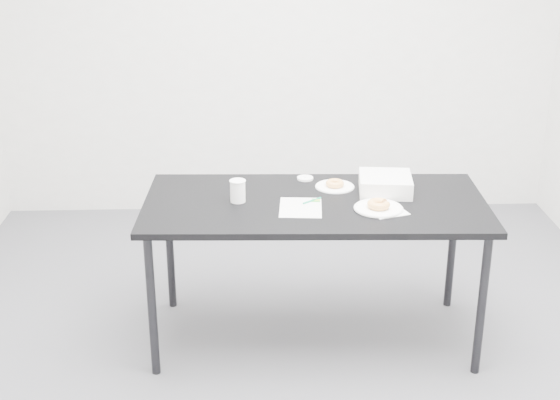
{
  "coord_description": "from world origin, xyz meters",
  "views": [
    {
      "loc": [
        -0.18,
        -3.48,
        2.24
      ],
      "look_at": [
        -0.05,
        0.02,
        0.85
      ],
      "focal_mm": 50.0,
      "sensor_mm": 36.0,
      "label": 1
    }
  ],
  "objects_px": {
    "pen": "(312,201)",
    "scorecard": "(301,208)",
    "plate_near": "(378,208)",
    "bakery_box": "(385,184)",
    "donut_near": "(379,204)",
    "plate_far": "(335,187)",
    "table": "(315,212)",
    "coffee_cup": "(238,191)",
    "donut_far": "(335,183)"
  },
  "relations": [
    {
      "from": "plate_near",
      "to": "bakery_box",
      "type": "distance_m",
      "value": 0.25
    },
    {
      "from": "donut_near",
      "to": "plate_far",
      "type": "bearing_deg",
      "value": 119.88
    },
    {
      "from": "pen",
      "to": "bakery_box",
      "type": "distance_m",
      "value": 0.41
    },
    {
      "from": "plate_near",
      "to": "plate_far",
      "type": "height_order",
      "value": "plate_near"
    },
    {
      "from": "plate_near",
      "to": "bakery_box",
      "type": "xyz_separation_m",
      "value": [
        0.07,
        0.24,
        0.04
      ]
    },
    {
      "from": "pen",
      "to": "coffee_cup",
      "type": "distance_m",
      "value": 0.38
    },
    {
      "from": "plate_far",
      "to": "bakery_box",
      "type": "height_order",
      "value": "bakery_box"
    },
    {
      "from": "pen",
      "to": "bakery_box",
      "type": "xyz_separation_m",
      "value": [
        0.39,
        0.12,
        0.04
      ]
    },
    {
      "from": "scorecard",
      "to": "plate_far",
      "type": "height_order",
      "value": "plate_far"
    },
    {
      "from": "pen",
      "to": "donut_far",
      "type": "height_order",
      "value": "donut_far"
    },
    {
      "from": "scorecard",
      "to": "coffee_cup",
      "type": "relative_size",
      "value": 2.29
    },
    {
      "from": "table",
      "to": "scorecard",
      "type": "bearing_deg",
      "value": -131.15
    },
    {
      "from": "donut_near",
      "to": "plate_far",
      "type": "relative_size",
      "value": 0.55
    },
    {
      "from": "pen",
      "to": "plate_far",
      "type": "xyz_separation_m",
      "value": [
        0.14,
        0.2,
        -0.0
      ]
    },
    {
      "from": "donut_near",
      "to": "bakery_box",
      "type": "relative_size",
      "value": 0.43
    },
    {
      "from": "scorecard",
      "to": "bakery_box",
      "type": "bearing_deg",
      "value": 28.37
    },
    {
      "from": "donut_far",
      "to": "plate_near",
      "type": "bearing_deg",
      "value": -60.12
    },
    {
      "from": "scorecard",
      "to": "coffee_cup",
      "type": "distance_m",
      "value": 0.33
    },
    {
      "from": "table",
      "to": "coffee_cup",
      "type": "distance_m",
      "value": 0.41
    },
    {
      "from": "pen",
      "to": "plate_near",
      "type": "distance_m",
      "value": 0.34
    },
    {
      "from": "donut_far",
      "to": "coffee_cup",
      "type": "bearing_deg",
      "value": -160.0
    },
    {
      "from": "scorecard",
      "to": "donut_near",
      "type": "height_order",
      "value": "donut_near"
    },
    {
      "from": "plate_near",
      "to": "donut_far",
      "type": "relative_size",
      "value": 2.5
    },
    {
      "from": "scorecard",
      "to": "pen",
      "type": "relative_size",
      "value": 2.15
    },
    {
      "from": "plate_near",
      "to": "coffee_cup",
      "type": "xyz_separation_m",
      "value": [
        -0.69,
        0.13,
        0.05
      ]
    },
    {
      "from": "scorecard",
      "to": "coffee_cup",
      "type": "bearing_deg",
      "value": 167.44
    },
    {
      "from": "pen",
      "to": "donut_near",
      "type": "height_order",
      "value": "donut_near"
    },
    {
      "from": "table",
      "to": "pen",
      "type": "xyz_separation_m",
      "value": [
        -0.02,
        -0.01,
        0.07
      ]
    },
    {
      "from": "donut_near",
      "to": "coffee_cup",
      "type": "height_order",
      "value": "coffee_cup"
    },
    {
      "from": "scorecard",
      "to": "bakery_box",
      "type": "distance_m",
      "value": 0.5
    },
    {
      "from": "table",
      "to": "plate_far",
      "type": "relative_size",
      "value": 8.51
    },
    {
      "from": "scorecard",
      "to": "table",
      "type": "bearing_deg",
      "value": 51.27
    },
    {
      "from": "donut_near",
      "to": "donut_far",
      "type": "xyz_separation_m",
      "value": [
        -0.18,
        0.32,
        -0.01
      ]
    },
    {
      "from": "bakery_box",
      "to": "table",
      "type": "bearing_deg",
      "value": -156.45
    },
    {
      "from": "coffee_cup",
      "to": "pen",
      "type": "bearing_deg",
      "value": -2.44
    },
    {
      "from": "table",
      "to": "donut_near",
      "type": "xyz_separation_m",
      "value": [
        0.3,
        -0.12,
        0.09
      ]
    },
    {
      "from": "scorecard",
      "to": "plate_far",
      "type": "bearing_deg",
      "value": 58.9
    },
    {
      "from": "plate_near",
      "to": "bakery_box",
      "type": "relative_size",
      "value": 0.91
    },
    {
      "from": "table",
      "to": "plate_near",
      "type": "distance_m",
      "value": 0.33
    },
    {
      "from": "plate_near",
      "to": "plate_far",
      "type": "relative_size",
      "value": 1.17
    },
    {
      "from": "plate_near",
      "to": "donut_near",
      "type": "xyz_separation_m",
      "value": [
        0.0,
        0.0,
        0.02
      ]
    },
    {
      "from": "pen",
      "to": "table",
      "type": "bearing_deg",
      "value": -17.39
    },
    {
      "from": "donut_near",
      "to": "coffee_cup",
      "type": "bearing_deg",
      "value": 169.19
    },
    {
      "from": "scorecard",
      "to": "donut_near",
      "type": "xyz_separation_m",
      "value": [
        0.38,
        -0.04,
        0.03
      ]
    },
    {
      "from": "table",
      "to": "bakery_box",
      "type": "height_order",
      "value": "bakery_box"
    },
    {
      "from": "donut_near",
      "to": "bakery_box",
      "type": "bearing_deg",
      "value": 73.47
    },
    {
      "from": "pen",
      "to": "plate_far",
      "type": "distance_m",
      "value": 0.24
    },
    {
      "from": "scorecard",
      "to": "donut_far",
      "type": "xyz_separation_m",
      "value": [
        0.2,
        0.28,
        0.02
      ]
    },
    {
      "from": "pen",
      "to": "coffee_cup",
      "type": "bearing_deg",
      "value": 138.87
    },
    {
      "from": "pen",
      "to": "scorecard",
      "type": "bearing_deg",
      "value": -167.46
    }
  ]
}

